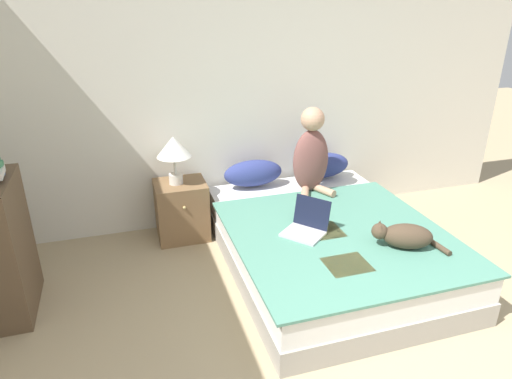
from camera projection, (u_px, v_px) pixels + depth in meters
wall_back at (258, 92)px, 4.32m from camera, size 5.65×0.05×2.55m
bed at (327, 244)px, 3.81m from camera, size 1.65×2.14×0.41m
pillow_near at (253, 173)px, 4.39m from camera, size 0.58×0.25×0.25m
pillow_far at (322, 165)px, 4.59m from camera, size 0.58×0.25×0.25m
person_sitting at (311, 154)px, 4.19m from camera, size 0.35×0.35×0.80m
cat_tabby at (404, 236)px, 3.32m from camera, size 0.49×0.36×0.19m
laptop_open at (306, 226)px, 3.55m from camera, size 0.42×0.42×0.25m
nightstand at (182, 210)px, 4.25m from camera, size 0.46×0.42×0.55m
table_lamp at (174, 149)px, 4.01m from camera, size 0.30×0.30×0.44m
bookshelf at (5, 248)px, 3.17m from camera, size 0.27×0.64×1.01m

